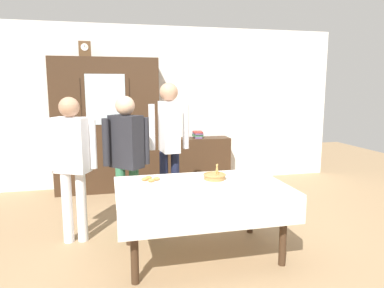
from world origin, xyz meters
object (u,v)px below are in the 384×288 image
object	(u,v)px
wall_cabinet	(107,126)
tea_cup_near_right	(148,193)
tea_cup_center	(192,177)
person_behind_table_left	(169,136)
person_behind_table_right	(126,152)
bookshelf_low	(198,161)
spoon_center	(229,175)
tea_cup_far_left	(237,179)
bread_basket	(215,176)
tea_cup_mid_right	(252,182)
dining_table	(202,195)
person_near_right_end	(72,156)
mantel_clock	(85,49)
book_stack	(198,135)
pastry_plate	(151,180)
spoon_front_edge	(168,190)

from	to	relation	value
wall_cabinet	tea_cup_near_right	world-z (taller)	wall_cabinet
tea_cup_center	person_behind_table_left	distance (m)	1.01
person_behind_table_right	bookshelf_low	bearing A→B (deg)	55.34
spoon_center	person_behind_table_right	distance (m)	1.18
tea_cup_far_left	bread_basket	world-z (taller)	bread_basket
person_behind_table_left	bookshelf_low	bearing A→B (deg)	62.51
tea_cup_mid_right	tea_cup_far_left	world-z (taller)	same
dining_table	person_near_right_end	xyz separation A→B (m)	(-1.27, 0.65, 0.33)
mantel_clock	bookshelf_low	bearing A→B (deg)	1.62
wall_cabinet	spoon_center	distance (m)	2.61
book_stack	tea_cup_center	world-z (taller)	book_stack
tea_cup_near_right	person_near_right_end	xyz separation A→B (m)	(-0.71, 0.83, 0.21)
tea_cup_near_right	pastry_plate	world-z (taller)	tea_cup_near_right
pastry_plate	bread_basket	bearing A→B (deg)	-5.13
dining_table	tea_cup_mid_right	world-z (taller)	tea_cup_mid_right
tea_cup_far_left	spoon_center	distance (m)	0.28
wall_cabinet	tea_cup_near_right	xyz separation A→B (m)	(0.34, -2.77, -0.32)
spoon_center	person_behind_table_left	distance (m)	1.05
mantel_clock	tea_cup_near_right	world-z (taller)	mantel_clock
wall_cabinet	bookshelf_low	distance (m)	1.67
wall_cabinet	tea_cup_far_left	world-z (taller)	wall_cabinet
tea_cup_far_left	pastry_plate	size ratio (longest dim) A/B	0.46
tea_cup_near_right	tea_cup_far_left	size ratio (longest dim) A/B	1.00
tea_cup_near_right	spoon_center	distance (m)	1.10
tea_cup_mid_right	person_behind_table_left	distance (m)	1.45
wall_cabinet	tea_cup_near_right	distance (m)	2.81
bookshelf_low	tea_cup_far_left	distance (m)	2.60
bookshelf_low	person_behind_table_right	size ratio (longest dim) A/B	0.69
tea_cup_near_right	spoon_center	size ratio (longest dim) A/B	1.09
person_behind_table_right	spoon_front_edge	bearing A→B (deg)	-66.99
bookshelf_low	bread_basket	distance (m)	2.48
book_stack	tea_cup_far_left	bearing A→B (deg)	-95.36
wall_cabinet	pastry_plate	bearing A→B (deg)	-79.57
dining_table	bookshelf_low	xyz separation A→B (m)	(0.63, 2.64, -0.23)
tea_cup_near_right	tea_cup_center	distance (m)	0.66
tea_cup_mid_right	spoon_center	distance (m)	0.44
mantel_clock	person_behind_table_right	xyz separation A→B (m)	(0.50, -1.85, -1.29)
pastry_plate	person_behind_table_right	xyz separation A→B (m)	(-0.21, 0.46, 0.22)
bookshelf_low	book_stack	size ratio (longest dim) A/B	5.09
person_behind_table_left	mantel_clock	bearing A→B (deg)	127.55
spoon_center	tea_cup_near_right	bearing A→B (deg)	-150.76
tea_cup_mid_right	spoon_center	xyz separation A→B (m)	(-0.08, 0.43, -0.02)
bookshelf_low	mantel_clock	bearing A→B (deg)	-178.38
tea_cup_mid_right	spoon_center	size ratio (longest dim) A/B	1.09
wall_cabinet	tea_cup_far_left	distance (m)	2.84
tea_cup_mid_right	pastry_plate	bearing A→B (deg)	159.87
mantel_clock	spoon_front_edge	world-z (taller)	mantel_clock
tea_cup_center	tea_cup_near_right	bearing A→B (deg)	-140.14
tea_cup_near_right	pastry_plate	xyz separation A→B (m)	(0.08, 0.46, -0.01)
mantel_clock	person_near_right_end	bearing A→B (deg)	-92.51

